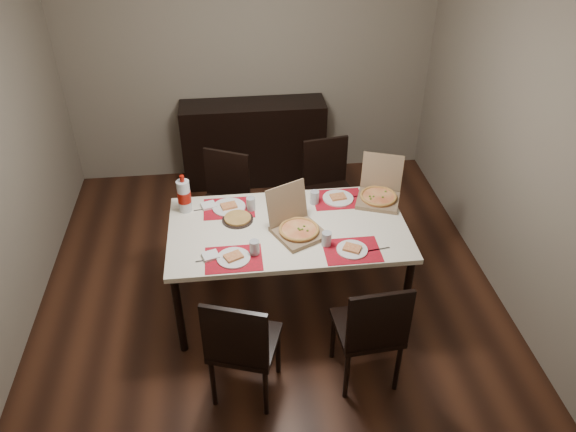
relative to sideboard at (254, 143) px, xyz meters
The scene contains 18 objects.
ground 1.84m from the sideboard, 90.00° to the right, with size 3.80×4.00×0.02m, color #3E2013.
room_walls 1.86m from the sideboard, 90.00° to the right, with size 3.84×4.02×2.62m.
sideboard is the anchor object (origin of this frame).
dining_table 1.98m from the sideboard, 85.88° to the right, with size 1.80×1.00×0.75m.
chair_near_left 2.89m from the sideboard, 95.26° to the right, with size 0.53×0.53×0.93m.
chair_near_right 2.90m from the sideboard, 78.19° to the right, with size 0.45×0.45×0.93m.
chair_far_left 1.21m from the sideboard, 106.78° to the right, with size 0.56×0.56×0.93m.
chair_far_right 1.20m from the sideboard, 58.60° to the right, with size 0.48×0.48×0.93m.
setting_near_left 2.32m from the sideboard, 96.50° to the right, with size 0.47×0.30×0.11m.
setting_near_right 2.36m from the sideboard, 77.30° to the right, with size 0.48×0.30×0.11m.
setting_far_left 1.72m from the sideboard, 99.23° to the right, with size 0.49×0.30×0.11m.
setting_far_right 1.75m from the sideboard, 71.94° to the right, with size 0.47×0.30×0.11m.
napkin_loose 2.08m from the sideboard, 83.67° to the right, with size 0.12×0.11×0.02m, color white.
pizza_box_center 2.08m from the sideboard, 84.49° to the right, with size 0.46×0.48×0.34m.
pizza_box_right 1.93m from the sideboard, 61.22° to the right, with size 0.44×0.46×0.33m.
faina_plate 1.87m from the sideboard, 97.26° to the right, with size 0.24×0.24×0.03m.
dip_bowl 1.81m from the sideboard, 84.49° to the right, with size 0.12×0.12×0.03m, color white.
soda_bottle 1.82m from the sideboard, 111.10° to the right, with size 0.11×0.11×0.32m.
Camera 1 is at (-0.25, -3.59, 3.26)m, focal length 35.00 mm.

